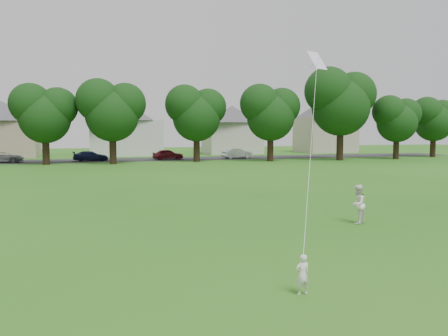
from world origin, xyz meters
name	(u,v)px	position (x,y,z in m)	size (l,w,h in m)	color
ground	(248,250)	(0.00, 0.00, 0.00)	(160.00, 160.00, 0.00)	#206116
street	(132,160)	(0.00, 42.00, 0.01)	(90.00, 7.00, 0.01)	#2D2D30
toddler	(302,275)	(-0.06, -3.69, 0.45)	(0.33, 0.22, 0.90)	white
older_boy	(358,204)	(5.29, 2.31, 0.75)	(0.73, 0.57, 1.50)	white
kite	(313,126)	(2.79, 1.32, 3.72)	(3.45, 5.50, 13.06)	white
tree_row	(163,106)	(2.95, 35.51, 6.22)	(82.39, 9.43, 11.30)	black
parked_cars	(50,156)	(-9.17, 41.00, 0.63)	(47.84, 2.31, 1.30)	black
house_row	(113,120)	(-1.72, 52.00, 5.04)	(76.98, 14.23, 10.56)	white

